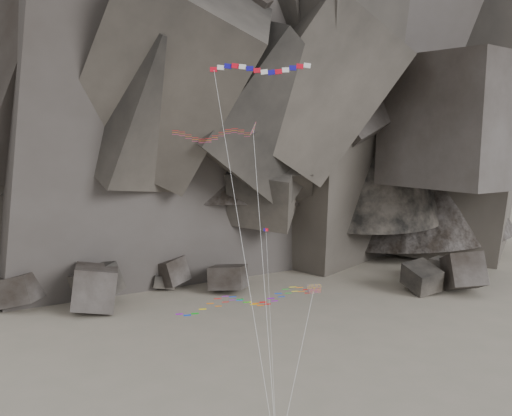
{
  "coord_description": "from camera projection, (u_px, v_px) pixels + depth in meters",
  "views": [
    {
      "loc": [
        -7.1,
        -52.45,
        27.68
      ],
      "look_at": [
        0.76,
        6.0,
        18.48
      ],
      "focal_mm": 40.0,
      "sensor_mm": 36.0,
      "label": 1
    }
  ],
  "objects": [
    {
      "name": "banner_kite",
      "position": [
        260.0,
        72.0,
        50.61
      ],
      "size": [
        8.9,
        13.18,
        30.87
      ],
      "rotation": [
        0.0,
        0.0,
        -0.19
      ],
      "color": "red",
      "rests_on": "ground"
    },
    {
      "name": "ground",
      "position": [
        257.0,
        401.0,
        56.57
      ],
      "size": [
        260.0,
        260.0,
        0.0
      ],
      "primitive_type": "plane",
      "color": "gray",
      "rests_on": "ground"
    },
    {
      "name": "headland",
      "position": [
        212.0,
        50.0,
        118.64
      ],
      "size": [
        110.0,
        70.0,
        84.0
      ],
      "primitive_type": null,
      "color": "#4F4841",
      "rests_on": "ground"
    },
    {
      "name": "pennant_kite",
      "position": [
        268.0,
        283.0,
        54.68
      ],
      "size": [
        2.04,
        17.96,
        14.72
      ],
      "rotation": [
        0.0,
        0.0,
        -0.16
      ],
      "color": "red",
      "rests_on": "ground"
    },
    {
      "name": "parafoil_kite",
      "position": [
        242.0,
        300.0,
        52.98
      ],
      "size": [
        14.21,
        11.89,
        10.49
      ],
      "rotation": [
        0.0,
        0.0,
        -0.18
      ],
      "color": "yellow",
      "rests_on": "ground"
    },
    {
      "name": "boulder_field",
      "position": [
        205.0,
        285.0,
        88.4
      ],
      "size": [
        85.32,
        17.3,
        7.73
      ],
      "color": "#47423F",
      "rests_on": "ground"
    },
    {
      "name": "delta_kite",
      "position": [
        209.0,
        135.0,
        54.04
      ],
      "size": [
        8.57,
        15.65,
        25.81
      ],
      "rotation": [
        0.0,
        0.0,
        -0.37
      ],
      "color": "red",
      "rests_on": "ground"
    }
  ]
}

